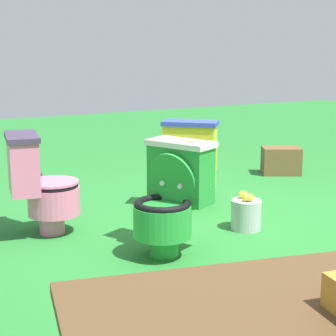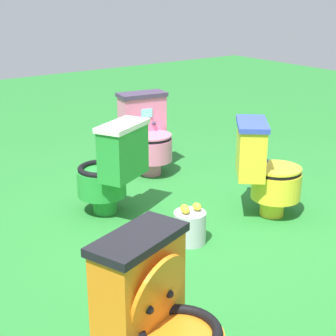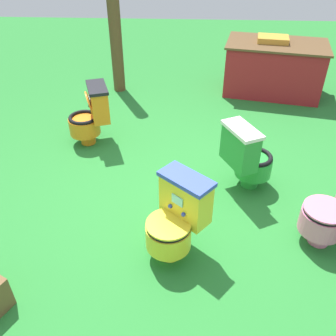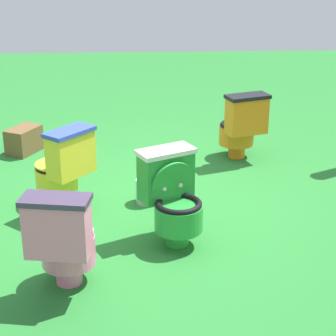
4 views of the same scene
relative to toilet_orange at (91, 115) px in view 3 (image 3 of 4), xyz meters
name	(u,v)px [view 3 (image 3 of 4)]	position (x,y,z in m)	size (l,w,h in m)	color
ground	(175,191)	(1.04, -0.93, -0.37)	(14.00, 14.00, 0.00)	#26752D
toilet_orange	(91,115)	(0.00, 0.00, 0.00)	(0.60, 0.54, 0.73)	orange
toilet_green	(247,157)	(1.75, -0.81, 0.00)	(0.62, 0.58, 0.73)	green
toilet_yellow	(176,218)	(1.07, -1.72, 0.00)	(0.62, 0.64, 0.73)	yellow
vendor_table	(274,68)	(2.45, 1.62, 0.02)	(1.60, 1.13, 0.85)	maroon
wooden_post	(115,29)	(0.07, 1.59, 0.57)	(0.18, 0.18, 1.89)	brown
lemon_bucket	(175,186)	(1.04, -0.99, -0.26)	(0.22, 0.22, 0.28)	#B7B7BF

